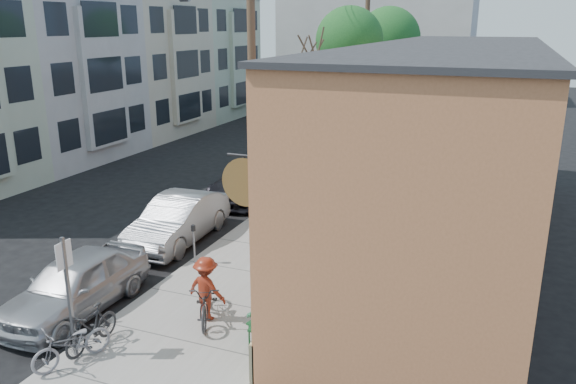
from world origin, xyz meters
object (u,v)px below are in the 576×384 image
at_px(sign_post, 68,286).
at_px(car_4, 339,128).
at_px(patio_chair_a, 260,323).
at_px(parking_meter_near, 194,238).
at_px(car_0, 75,284).
at_px(parked_bike_a, 91,328).
at_px(utility_pole_near, 250,78).
at_px(parking_meter_far, 305,164).
at_px(tree_leafy_far, 388,39).
at_px(car_2, 254,177).
at_px(bus, 308,107).
at_px(patio_chair_b, 260,327).
at_px(patron_green, 258,317).
at_px(cyclist, 206,289).
at_px(patron_grey, 329,240).
at_px(car_1, 178,220).
at_px(tree_bare, 306,132).
at_px(parked_bike_b, 72,344).
at_px(tree_leafy_mid, 349,41).
at_px(car_3, 307,146).

relative_size(sign_post, car_4, 0.56).
relative_size(sign_post, patio_chair_a, 3.18).
distance_m(parking_meter_near, car_0, 3.80).
bearing_deg(parked_bike_a, utility_pole_near, 93.15).
distance_m(parking_meter_far, utility_pole_near, 7.50).
distance_m(tree_leafy_far, car_2, 18.04).
bearing_deg(utility_pole_near, bus, 104.15).
relative_size(patio_chair_b, patron_green, 0.59).
distance_m(parking_meter_near, bus, 25.41).
xyz_separation_m(cyclist, car_2, (-3.49, 10.29, -0.14)).
distance_m(patio_chair_a, patron_grey, 4.61).
height_order(parking_meter_far, car_2, car_2).
bearing_deg(tree_leafy_far, patron_grey, -81.83).
relative_size(tree_leafy_far, patron_green, 5.48).
relative_size(sign_post, patron_grey, 1.68).
xyz_separation_m(tree_leafy_far, patron_grey, (3.33, -23.20, -5.21)).
bearing_deg(car_4, patron_green, -75.23).
relative_size(car_0, car_1, 0.93).
relative_size(cyclist, car_1, 0.34).
xyz_separation_m(tree_leafy_far, bus, (-5.69, 0.31, -4.84)).
bearing_deg(patio_chair_a, tree_bare, 121.44).
distance_m(tree_leafy_far, bus, 7.47).
bearing_deg(cyclist, utility_pole_near, -65.86).
bearing_deg(bus, car_4, -50.81).
relative_size(parked_bike_b, car_1, 0.36).
relative_size(tree_bare, car_1, 1.08).
distance_m(tree_leafy_mid, tree_leafy_far, 9.67).
bearing_deg(parking_meter_near, car_4, 94.08).
xyz_separation_m(patron_grey, car_0, (-5.33, -4.87, -0.21)).
xyz_separation_m(car_2, bus, (-3.69, 17.41, 0.53)).
bearing_deg(parking_meter_near, tree_leafy_far, 88.72).
bearing_deg(tree_bare, car_3, 109.42).
bearing_deg(car_3, sign_post, -88.70).
height_order(tree_leafy_far, patron_green, tree_leafy_far).
distance_m(tree_leafy_far, patio_chair_a, 28.52).
distance_m(utility_pole_near, parked_bike_b, 10.66).
relative_size(patron_grey, car_2, 0.29).
bearing_deg(tree_bare, parking_meter_near, -93.68).
relative_size(parked_bike_b, car_2, 0.31).
xyz_separation_m(cyclist, car_3, (-3.49, 17.06, -0.12)).
bearing_deg(cyclist, tree_bare, -74.07).
relative_size(patron_grey, cyclist, 1.01).
distance_m(patio_chair_b, bus, 29.64).
bearing_deg(sign_post, bus, 99.84).
bearing_deg(car_4, tree_leafy_mid, -67.26).
xyz_separation_m(tree_leafy_far, car_2, (-2.00, -17.10, -5.36)).
height_order(patio_chair_b, parked_bike_b, parked_bike_b).
distance_m(patron_grey, parked_bike_b, 7.83).
relative_size(tree_leafy_far, car_3, 1.32).
bearing_deg(patio_chair_a, tree_leafy_far, 113.05).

